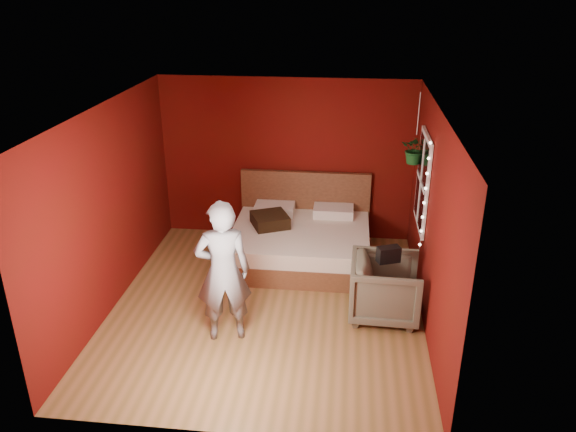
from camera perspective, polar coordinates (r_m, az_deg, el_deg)
name	(u,v)px	position (r m, az deg, el deg)	size (l,w,h in m)	color
floor	(267,306)	(7.49, -2.12, -9.12)	(4.50, 4.50, 0.00)	olive
room_walls	(265,187)	(6.74, -2.34, 3.01)	(4.04, 4.54, 2.62)	#5B0A09
window	(422,181)	(7.64, 13.50, 3.44)	(0.05, 0.97, 1.27)	white
fairy_lights	(425,196)	(7.14, 13.74, 2.02)	(0.04, 0.04, 1.45)	silver
bed	(301,240)	(8.54, 1.31, -2.48)	(2.07, 1.76, 1.14)	brown
person	(223,272)	(6.51, -6.61, -5.65)	(0.64, 0.42, 1.76)	slate
armchair	(385,288)	(7.20, 9.84, -7.23)	(0.85, 0.87, 0.79)	#5E5E4A
handbag	(388,254)	(6.94, 10.17, -3.86)	(0.27, 0.14, 0.20)	black
throw_pillow	(270,220)	(8.46, -1.84, -0.41)	(0.51, 0.51, 0.18)	black
hanging_plant	(415,149)	(7.89, 12.81, 6.63)	(0.42, 0.38, 0.98)	silver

